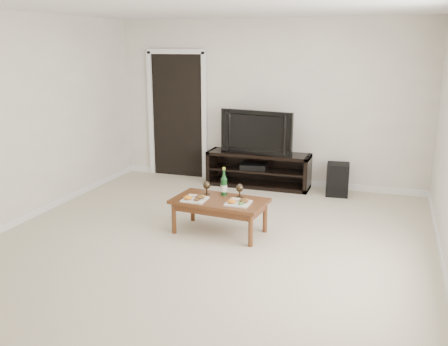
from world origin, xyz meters
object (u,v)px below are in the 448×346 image
at_px(television, 259,131).
at_px(subwoofer, 338,179).
at_px(coffee_table, 220,216).
at_px(media_console, 258,170).

distance_m(television, subwoofer, 1.41).
height_order(television, coffee_table, television).
bearing_deg(coffee_table, subwoofer, 59.98).
distance_m(subwoofer, coffee_table, 2.34).
relative_size(subwoofer, coffee_table, 0.44).
bearing_deg(media_console, subwoofer, -3.57).
bearing_deg(media_console, television, 0.00).
bearing_deg(television, media_console, -171.26).
height_order(media_console, coffee_table, media_console).
height_order(media_console, subwoofer, media_console).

